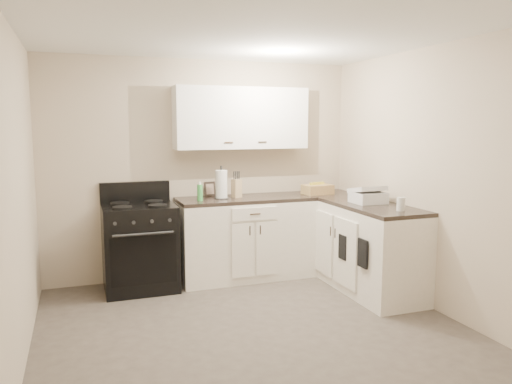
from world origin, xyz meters
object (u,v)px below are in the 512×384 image
object	(u,v)px
stove	(140,247)
wicker_basket	(318,189)
knife_block	(237,188)
countertop_grill	(368,198)
paper_towel	(221,184)

from	to	relation	value
stove	wicker_basket	distance (m)	2.17
knife_block	countertop_grill	xyz separation A→B (m)	(1.19, -0.87, -0.05)
knife_block	countertop_grill	distance (m)	1.47
wicker_basket	knife_block	bearing A→B (deg)	176.02
knife_block	paper_towel	xyz separation A→B (m)	(-0.19, -0.03, 0.06)
paper_towel	stove	bearing A→B (deg)	-178.37
knife_block	paper_towel	distance (m)	0.20
knife_block	countertop_grill	world-z (taller)	knife_block
knife_block	wicker_basket	bearing A→B (deg)	-23.77
knife_block	wicker_basket	xyz separation A→B (m)	(1.00, -0.07, -0.05)
wicker_basket	stove	bearing A→B (deg)	179.72
countertop_grill	knife_block	bearing A→B (deg)	143.61
paper_towel	wicker_basket	distance (m)	1.19
stove	knife_block	size ratio (longest dim) A/B	4.41
knife_block	wicker_basket	world-z (taller)	knife_block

